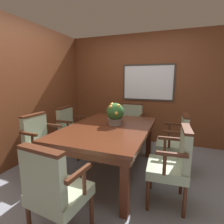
{
  "coord_description": "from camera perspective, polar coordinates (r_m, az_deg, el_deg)",
  "views": [
    {
      "loc": [
        0.91,
        -2.13,
        1.46
      ],
      "look_at": [
        -0.05,
        0.39,
        0.95
      ],
      "focal_mm": 28.0,
      "sensor_mm": 36.0,
      "label": 1
    }
  ],
  "objects": [
    {
      "name": "chair_head_far",
      "position": [
        3.82,
        6.15,
        -3.36
      ],
      "size": [
        0.53,
        0.45,
        0.94
      ],
      "rotation": [
        0.0,
        0.0,
        -0.02
      ],
      "color": "#472314",
      "rests_on": "ground_plane"
    },
    {
      "name": "chair_left_far",
      "position": [
        3.45,
        -13.37,
        -5.15
      ],
      "size": [
        0.46,
        0.53,
        0.94
      ],
      "rotation": [
        0.0,
        0.0,
        1.6
      ],
      "color": "#472314",
      "rests_on": "ground_plane"
    },
    {
      "name": "ground_plane",
      "position": [
        2.74,
        -2.13,
        -21.48
      ],
      "size": [
        14.0,
        14.0,
        0.0
      ],
      "primitive_type": "plane",
      "color": "gray"
    },
    {
      "name": "potted_plant",
      "position": [
        2.72,
        1.06,
        -0.45
      ],
      "size": [
        0.27,
        0.28,
        0.35
      ],
      "color": "gray",
      "rests_on": "dining_table"
    },
    {
      "name": "wall_back",
      "position": [
        4.15,
        8.19,
        7.47
      ],
      "size": [
        7.2,
        0.08,
        2.45
      ],
      "color": "brown",
      "rests_on": "ground_plane"
    },
    {
      "name": "chair_right_far",
      "position": [
        2.91,
        20.13,
        -8.54
      ],
      "size": [
        0.47,
        0.54,
        0.94
      ],
      "rotation": [
        0.0,
        0.0,
        -1.52
      ],
      "color": "#472314",
      "rests_on": "ground_plane"
    },
    {
      "name": "wall_left",
      "position": [
        3.32,
        -29.34,
        5.36
      ],
      "size": [
        0.06,
        7.2,
        2.45
      ],
      "color": "brown",
      "rests_on": "ground_plane"
    },
    {
      "name": "chair_left_near",
      "position": [
        2.91,
        -22.16,
        -8.7
      ],
      "size": [
        0.47,
        0.54,
        0.94
      ],
      "rotation": [
        0.0,
        0.0,
        1.53
      ],
      "color": "#472314",
      "rests_on": "ground_plane"
    },
    {
      "name": "chair_head_near",
      "position": [
        1.72,
        -18.31,
        -22.55
      ],
      "size": [
        0.55,
        0.49,
        0.94
      ],
      "rotation": [
        0.0,
        0.0,
        3.04
      ],
      "color": "#472314",
      "rests_on": "ground_plane"
    },
    {
      "name": "chair_right_near",
      "position": [
        2.2,
        19.43,
        -14.97
      ],
      "size": [
        0.48,
        0.54,
        0.94
      ],
      "rotation": [
        0.0,
        0.0,
        -1.5
      ],
      "color": "#472314",
      "rests_on": "ground_plane"
    },
    {
      "name": "dining_table",
      "position": [
        2.67,
        -1.14,
        -6.72
      ],
      "size": [
        1.2,
        1.77,
        0.75
      ],
      "color": "#4C2314",
      "rests_on": "ground_plane"
    }
  ]
}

